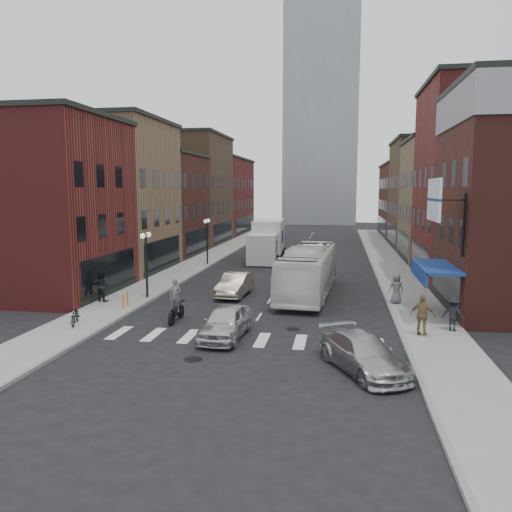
{
  "coord_description": "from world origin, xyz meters",
  "views": [
    {
      "loc": [
        4.14,
        -24.32,
        6.67
      ],
      "look_at": [
        -0.85,
        5.13,
        2.69
      ],
      "focal_mm": 35.0,
      "sensor_mm": 36.0,
      "label": 1
    }
  ],
  "objects_px": {
    "streetlamp_near": "(146,252)",
    "transit_bus": "(308,271)",
    "bike_rack": "(125,300)",
    "ped_right_a": "(453,314)",
    "box_truck": "(267,241)",
    "motorcycle_rider": "(176,302)",
    "parked_bicycle": "(75,315)",
    "billboard_sign": "(436,201)",
    "curb_car": "(363,354)",
    "ped_left_solo": "(102,285)",
    "streetlamp_far": "(207,233)",
    "ped_right_c": "(396,288)",
    "ped_right_b": "(423,315)",
    "sedan_left_near": "(225,322)",
    "sedan_left_far": "(235,285)"
  },
  "relations": [
    {
      "from": "bike_rack",
      "to": "ped_right_a",
      "type": "xyz_separation_m",
      "value": [
        17.0,
        -1.84,
        0.41
      ]
    },
    {
      "from": "bike_rack",
      "to": "box_truck",
      "type": "height_order",
      "value": "box_truck"
    },
    {
      "from": "box_truck",
      "to": "ped_right_a",
      "type": "xyz_separation_m",
      "value": [
        12.04,
        -22.41,
        -0.9
      ]
    },
    {
      "from": "billboard_sign",
      "to": "ped_left_solo",
      "type": "relative_size",
      "value": 1.98
    },
    {
      "from": "transit_bus",
      "to": "curb_car",
      "type": "relative_size",
      "value": 2.42
    },
    {
      "from": "ped_right_b",
      "to": "streetlamp_near",
      "type": "bearing_deg",
      "value": 0.91
    },
    {
      "from": "ped_right_c",
      "to": "sedan_left_far",
      "type": "bearing_deg",
      "value": -20.17
    },
    {
      "from": "parked_bicycle",
      "to": "ped_right_a",
      "type": "bearing_deg",
      "value": -13.75
    },
    {
      "from": "transit_bus",
      "to": "ped_right_a",
      "type": "relative_size",
      "value": 6.92
    },
    {
      "from": "box_truck",
      "to": "transit_bus",
      "type": "distance_m",
      "value": 15.64
    },
    {
      "from": "bike_rack",
      "to": "ped_right_a",
      "type": "bearing_deg",
      "value": -6.18
    },
    {
      "from": "streetlamp_near",
      "to": "transit_bus",
      "type": "xyz_separation_m",
      "value": [
        9.61,
        3.0,
        -1.36
      ]
    },
    {
      "from": "bike_rack",
      "to": "ped_right_a",
      "type": "relative_size",
      "value": 0.5
    },
    {
      "from": "bike_rack",
      "to": "parked_bicycle",
      "type": "height_order",
      "value": "parked_bicycle"
    },
    {
      "from": "ped_right_b",
      "to": "ped_right_c",
      "type": "xyz_separation_m",
      "value": [
        -0.47,
        6.43,
        -0.06
      ]
    },
    {
      "from": "ped_left_solo",
      "to": "ped_right_a",
      "type": "xyz_separation_m",
      "value": [
        19.0,
        -3.08,
        -0.13
      ]
    },
    {
      "from": "streetlamp_near",
      "to": "ped_right_a",
      "type": "height_order",
      "value": "streetlamp_near"
    },
    {
      "from": "bike_rack",
      "to": "ped_right_c",
      "type": "height_order",
      "value": "ped_right_c"
    },
    {
      "from": "billboard_sign",
      "to": "parked_bicycle",
      "type": "xyz_separation_m",
      "value": [
        -17.09,
        -2.95,
        -5.54
      ]
    },
    {
      "from": "motorcycle_rider",
      "to": "ped_right_c",
      "type": "height_order",
      "value": "motorcycle_rider"
    },
    {
      "from": "box_truck",
      "to": "ped_right_c",
      "type": "height_order",
      "value": "box_truck"
    },
    {
      "from": "streetlamp_near",
      "to": "billboard_sign",
      "type": "bearing_deg",
      "value": -12.35
    },
    {
      "from": "streetlamp_near",
      "to": "transit_bus",
      "type": "relative_size",
      "value": 0.37
    },
    {
      "from": "curb_car",
      "to": "parked_bicycle",
      "type": "height_order",
      "value": "curb_car"
    },
    {
      "from": "billboard_sign",
      "to": "ped_right_c",
      "type": "bearing_deg",
      "value": 105.21
    },
    {
      "from": "motorcycle_rider",
      "to": "curb_car",
      "type": "distance_m",
      "value": 10.61
    },
    {
      "from": "sedan_left_near",
      "to": "billboard_sign",
      "type": "bearing_deg",
      "value": 22.5
    },
    {
      "from": "streetlamp_far",
      "to": "ped_right_a",
      "type": "xyz_separation_m",
      "value": [
        16.8,
        -18.54,
        -1.95
      ]
    },
    {
      "from": "curb_car",
      "to": "ped_right_a",
      "type": "height_order",
      "value": "ped_right_a"
    },
    {
      "from": "streetlamp_far",
      "to": "transit_bus",
      "type": "height_order",
      "value": "streetlamp_far"
    },
    {
      "from": "transit_bus",
      "to": "ped_left_solo",
      "type": "bearing_deg",
      "value": -155.64
    },
    {
      "from": "streetlamp_near",
      "to": "ped_right_c",
      "type": "bearing_deg",
      "value": 3.34
    },
    {
      "from": "parked_bicycle",
      "to": "ped_left_solo",
      "type": "bearing_deg",
      "value": 82.53
    },
    {
      "from": "ped_left_solo",
      "to": "streetlamp_far",
      "type": "bearing_deg",
      "value": -79.47
    },
    {
      "from": "billboard_sign",
      "to": "transit_bus",
      "type": "xyz_separation_m",
      "value": [
        -6.38,
        6.5,
        -4.58
      ]
    },
    {
      "from": "transit_bus",
      "to": "ped_right_a",
      "type": "xyz_separation_m",
      "value": [
        7.19,
        -7.54,
        -0.6
      ]
    },
    {
      "from": "billboard_sign",
      "to": "curb_car",
      "type": "height_order",
      "value": "billboard_sign"
    },
    {
      "from": "transit_bus",
      "to": "parked_bicycle",
      "type": "bearing_deg",
      "value": -134.89
    },
    {
      "from": "streetlamp_near",
      "to": "transit_bus",
      "type": "bearing_deg",
      "value": 17.33
    },
    {
      "from": "billboard_sign",
      "to": "sedan_left_far",
      "type": "relative_size",
      "value": 0.85
    },
    {
      "from": "streetlamp_far",
      "to": "bike_rack",
      "type": "bearing_deg",
      "value": -90.69
    },
    {
      "from": "motorcycle_rider",
      "to": "streetlamp_near",
      "type": "bearing_deg",
      "value": 124.3
    },
    {
      "from": "streetlamp_far",
      "to": "parked_bicycle",
      "type": "distance_m",
      "value": 20.61
    },
    {
      "from": "streetlamp_far",
      "to": "ped_left_solo",
      "type": "relative_size",
      "value": 2.2
    },
    {
      "from": "box_truck",
      "to": "motorcycle_rider",
      "type": "distance_m",
      "value": 22.61
    },
    {
      "from": "streetlamp_near",
      "to": "box_truck",
      "type": "bearing_deg",
      "value": 75.07
    },
    {
      "from": "sedan_left_near",
      "to": "ped_left_solo",
      "type": "height_order",
      "value": "ped_left_solo"
    },
    {
      "from": "box_truck",
      "to": "ped_right_c",
      "type": "relative_size",
      "value": 4.98
    },
    {
      "from": "curb_car",
      "to": "bike_rack",
      "type": "bearing_deg",
      "value": 121.73
    },
    {
      "from": "sedan_left_near",
      "to": "ped_right_b",
      "type": "relative_size",
      "value": 2.33
    }
  ]
}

